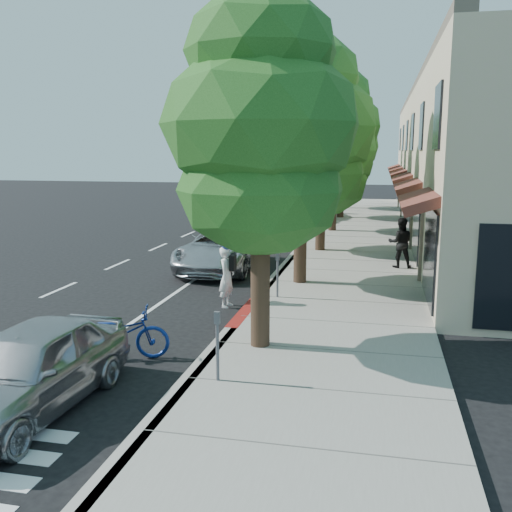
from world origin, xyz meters
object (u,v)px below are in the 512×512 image
(street_tree_4, at_px, (342,146))
(dark_sedan, at_px, (271,222))
(white_pickup, at_px, (303,205))
(street_tree_2, at_px, (322,153))
(near_car_a, at_px, (29,368))
(street_tree_3, at_px, (335,129))
(street_tree_0, at_px, (260,130))
(street_tree_1, at_px, (302,132))
(silver_suv, at_px, (223,249))
(bicycle, at_px, (119,334))
(dark_suv_far, at_px, (298,201))
(street_tree_5, at_px, (348,148))
(cyclist, at_px, (227,277))
(pedestrian, at_px, (400,243))

(street_tree_4, distance_m, dark_sedan, 8.91)
(street_tree_4, distance_m, white_pickup, 4.25)
(street_tree_2, distance_m, near_car_a, 16.15)
(street_tree_3, bearing_deg, street_tree_0, -90.00)
(street_tree_0, bearing_deg, street_tree_1, 90.00)
(street_tree_0, height_order, dark_sedan, street_tree_0)
(silver_suv, distance_m, dark_sedan, 8.42)
(bicycle, relative_size, silver_suv, 0.38)
(dark_suv_far, bearing_deg, street_tree_5, 33.91)
(street_tree_0, bearing_deg, bicycle, -159.68)
(street_tree_0, xyz_separation_m, near_car_a, (-3.07, -3.50, -3.84))
(cyclist, height_order, pedestrian, pedestrian)
(street_tree_1, height_order, street_tree_3, street_tree_3)
(street_tree_0, xyz_separation_m, dark_suv_far, (-3.10, 27.24, -3.76))
(cyclist, relative_size, bicycle, 0.82)
(street_tree_2, xyz_separation_m, street_tree_3, (-0.00, 6.00, 1.15))
(street_tree_2, bearing_deg, street_tree_3, 90.00)
(street_tree_3, bearing_deg, cyclist, -96.20)
(street_tree_5, bearing_deg, near_car_a, -95.23)
(dark_suv_far, bearing_deg, silver_suv, -97.59)
(bicycle, distance_m, dark_sedan, 17.45)
(street_tree_4, bearing_deg, street_tree_2, -90.00)
(street_tree_1, height_order, street_tree_5, street_tree_1)
(street_tree_5, bearing_deg, street_tree_3, -90.00)
(street_tree_1, bearing_deg, silver_suv, 146.35)
(silver_suv, bearing_deg, dark_suv_far, 91.28)
(street_tree_1, bearing_deg, pedestrian, 43.66)
(street_tree_0, bearing_deg, near_car_a, -131.21)
(near_car_a, xyz_separation_m, pedestrian, (6.17, 12.46, 0.30))
(street_tree_2, distance_m, pedestrian, 5.31)
(street_tree_3, relative_size, bicycle, 4.14)
(cyclist, distance_m, silver_suv, 4.98)
(street_tree_3, xyz_separation_m, pedestrian, (3.10, -9.04, -4.20))
(near_car_a, bearing_deg, silver_suv, 92.75)
(near_car_a, bearing_deg, bicycle, 84.54)
(street_tree_3, bearing_deg, street_tree_2, -90.00)
(silver_suv, bearing_deg, dark_sedan, 90.13)
(street_tree_4, relative_size, bicycle, 3.59)
(white_pickup, bearing_deg, street_tree_0, -84.06)
(white_pickup, bearing_deg, street_tree_5, 73.16)
(silver_suv, bearing_deg, near_car_a, -88.99)
(street_tree_1, distance_m, white_pickup, 17.55)
(street_tree_0, relative_size, pedestrian, 4.15)
(street_tree_5, bearing_deg, white_pickup, -107.35)
(dark_sedan, bearing_deg, street_tree_3, 21.97)
(street_tree_4, xyz_separation_m, dark_sedan, (-2.90, -7.55, -3.74))
(dark_sedan, bearing_deg, bicycle, -95.55)
(street_tree_3, distance_m, silver_suv, 11.35)
(near_car_a, height_order, pedestrian, pedestrian)
(street_tree_3, xyz_separation_m, dark_suv_far, (-3.10, 9.24, -4.43))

